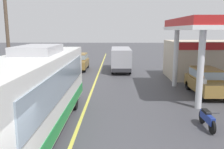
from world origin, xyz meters
TOP-DOWN VIEW (x-y plane):
  - ground at (0.00, 20.00)m, footprint 120.00×120.00m
  - lane_divider_stripe at (0.00, 15.00)m, footprint 0.16×50.00m
  - coach_bus_main at (-1.68, 4.68)m, footprint 2.60×11.04m
  - gas_station_roadside at (10.10, 15.16)m, footprint 9.10×11.95m
  - car_at_pump at (7.86, 11.19)m, footprint 1.70×4.20m
  - minibus_opposing_lane at (2.33, 20.82)m, footprint 2.04×6.13m
  - motorcycle_parked_forecourt at (5.83, 5.48)m, footprint 0.55×1.80m
  - pedestrian_near_pump at (7.05, 9.60)m, footprint 0.55×0.22m
  - car_trailing_behind_bus at (-2.24, 21.38)m, footprint 1.70×4.20m
  - utility_pole_roadside at (-5.95, 12.28)m, footprint 1.80×0.24m

SIDE VIEW (x-z plane):
  - ground at x=0.00m, z-range 0.00..0.00m
  - lane_divider_stripe at x=0.00m, z-range 0.00..0.01m
  - motorcycle_parked_forecourt at x=5.83m, z-range -0.02..0.90m
  - pedestrian_near_pump at x=7.05m, z-range 0.10..1.76m
  - car_at_pump at x=7.86m, z-range 0.10..1.92m
  - car_trailing_behind_bus at x=-2.24m, z-range 0.10..1.92m
  - minibus_opposing_lane at x=2.33m, z-range 0.25..2.69m
  - coach_bus_main at x=-1.68m, z-range -0.12..3.56m
  - gas_station_roadside at x=10.10m, z-range 0.08..5.18m
  - utility_pole_roadside at x=-5.95m, z-range 0.18..8.69m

